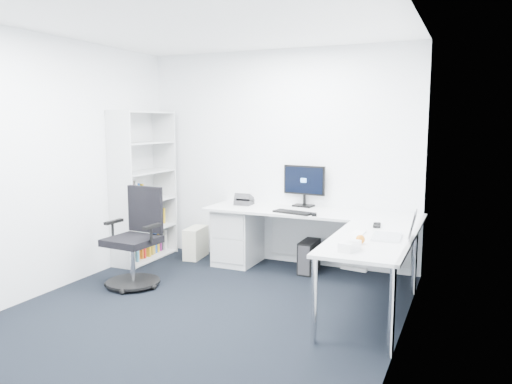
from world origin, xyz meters
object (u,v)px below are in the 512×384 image
at_px(l_desk, 301,249).
at_px(task_chair, 132,238).
at_px(bookshelf, 143,186).
at_px(monitor, 304,185).
at_px(laptop, 387,224).

xyz_separation_m(l_desk, task_chair, (-1.64, -0.92, 0.17)).
relative_size(bookshelf, monitor, 3.53).
xyz_separation_m(monitor, laptop, (1.23, -1.33, -0.13)).
bearing_deg(laptop, task_chair, -179.72).
bearing_deg(monitor, task_chair, -126.22).
height_order(bookshelf, laptop, bookshelf).
relative_size(l_desk, bookshelf, 1.32).
bearing_deg(bookshelf, task_chair, -60.92).
bearing_deg(l_desk, laptop, -33.41).
relative_size(l_desk, task_chair, 2.37).
relative_size(bookshelf, task_chair, 1.79).
height_order(l_desk, bookshelf, bookshelf).
bearing_deg(monitor, laptop, -40.06).
bearing_deg(bookshelf, l_desk, -1.32).
bearing_deg(bookshelf, monitor, 16.24).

